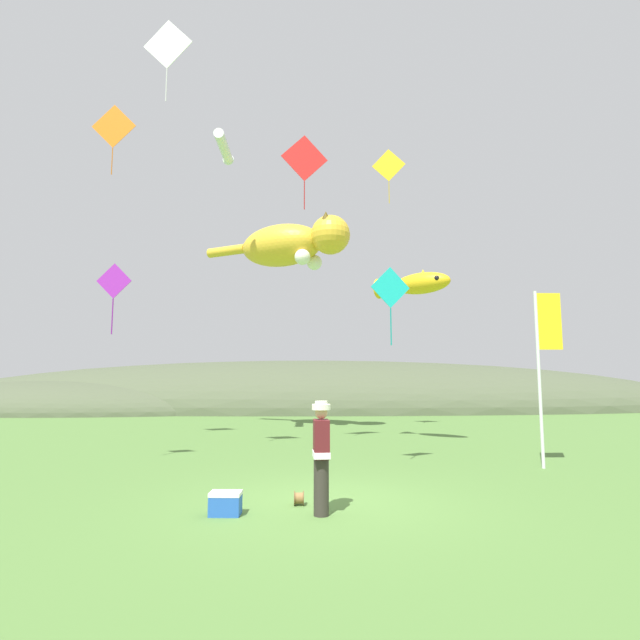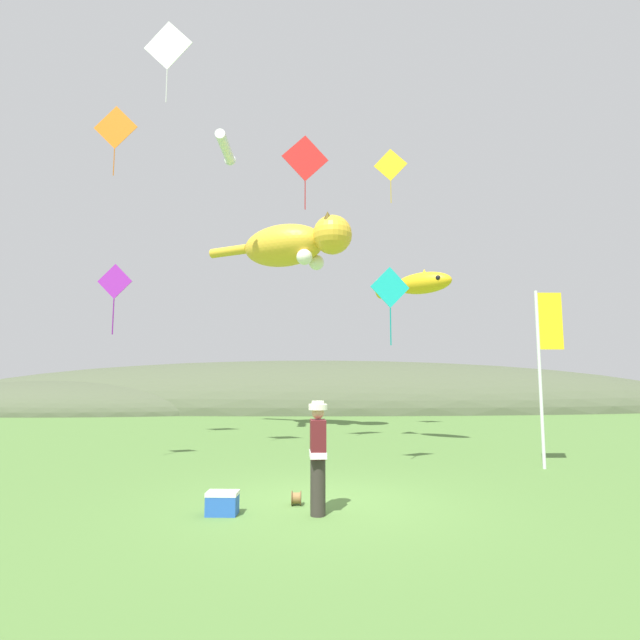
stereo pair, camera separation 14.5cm
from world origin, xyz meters
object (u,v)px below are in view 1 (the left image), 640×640
object	(u,v)px
festival_banner_pole	(544,351)
kite_giant_cat	(292,244)
kite_diamond_teal	(390,288)
kite_spool	(299,498)
kite_diamond_orange	(114,127)
kite_diamond_violet	(114,282)
kite_fish_windsock	(413,284)
kite_diamond_white	(168,45)
festival_attendant	(321,453)
kite_diamond_gold	(389,166)
kite_diamond_red	(304,159)
kite_tube_streamer	(224,147)
picnic_cooler	(225,503)

from	to	relation	value
festival_banner_pole	kite_giant_cat	distance (m)	11.51
festival_banner_pole	kite_diamond_teal	world-z (taller)	kite_diamond_teal
kite_spool	kite_diamond_orange	bearing A→B (deg)	132.69
kite_spool	kite_diamond_violet	xyz separation A→B (m)	(-4.75, 3.72, 4.42)
kite_fish_windsock	kite_diamond_teal	size ratio (longest dim) A/B	1.31
kite_giant_cat	kite_diamond_white	xyz separation A→B (m)	(-2.96, -8.11, 3.10)
kite_diamond_violet	kite_diamond_white	xyz separation A→B (m)	(1.22, -0.32, 6.22)
kite_fish_windsock	kite_spool	bearing A→B (deg)	-116.08
festival_attendant	kite_diamond_white	bearing A→B (deg)	133.92
kite_diamond_gold	festival_attendant	bearing A→B (deg)	-105.30
festival_attendant	festival_banner_pole	world-z (taller)	festival_banner_pole
kite_diamond_orange	kite_diamond_teal	bearing A→B (deg)	-23.37
kite_spool	kite_diamond_teal	bearing A→B (deg)	55.60
kite_spool	kite_diamond_white	xyz separation A→B (m)	(-3.54, 3.40, 10.64)
festival_attendant	kite_diamond_teal	bearing A→B (deg)	64.79
festival_banner_pole	kite_diamond_gold	size ratio (longest dim) A/B	1.92
kite_diamond_red	kite_giant_cat	bearing A→B (deg)	96.02
kite_tube_streamer	kite_diamond_violet	size ratio (longest dim) A/B	1.19
kite_diamond_violet	kite_fish_windsock	bearing A→B (deg)	23.50
kite_diamond_violet	kite_diamond_gold	distance (m)	11.86
kite_diamond_orange	kite_diamond_white	xyz separation A→B (m)	(2.64, -3.29, 0.54)
kite_giant_cat	kite_diamond_orange	world-z (taller)	kite_diamond_orange
kite_tube_streamer	kite_diamond_white	world-z (taller)	kite_diamond_white
kite_fish_windsock	kite_diamond_teal	world-z (taller)	kite_fish_windsock
kite_giant_cat	kite_diamond_teal	distance (m)	9.45
kite_giant_cat	kite_diamond_gold	xyz separation A→B (m)	(3.87, -1.43, 2.84)
kite_diamond_gold	kite_diamond_orange	bearing A→B (deg)	-160.32
kite_spool	kite_fish_windsock	distance (m)	9.64
picnic_cooler	kite_spool	bearing A→B (deg)	27.04
kite_fish_windsock	kite_diamond_teal	xyz separation A→B (m)	(-1.47, -4.24, -0.92)
kite_spool	kite_diamond_gold	bearing A→B (deg)	71.90
kite_diamond_gold	kite_fish_windsock	bearing A→B (deg)	-83.72
kite_diamond_teal	kite_diamond_red	distance (m)	5.81
kite_spool	kite_fish_windsock	bearing A→B (deg)	63.92
festival_attendant	kite_diamond_red	distance (m)	10.33
kite_fish_windsock	kite_diamond_violet	distance (m)	9.13
kite_tube_streamer	kite_diamond_violet	xyz separation A→B (m)	(-1.79, -4.96, -5.96)
festival_attendant	festival_banner_pole	distance (m)	7.08
picnic_cooler	kite_tube_streamer	bearing A→B (deg)	101.11
kite_giant_cat	kite_diamond_gold	distance (m)	5.01
kite_spool	kite_diamond_violet	distance (m)	7.48
picnic_cooler	kite_diamond_red	distance (m)	10.95
festival_attendant	picnic_cooler	bearing A→B (deg)	177.78
kite_spool	kite_fish_windsock	xyz separation A→B (m)	(3.60, 7.35, 5.09)
kite_giant_cat	kite_tube_streamer	distance (m)	4.67
kite_fish_windsock	kite_diamond_orange	bearing A→B (deg)	-176.17
kite_diamond_teal	kite_diamond_gold	xyz separation A→B (m)	(1.17, 6.98, 6.20)
kite_tube_streamer	kite_diamond_orange	bearing A→B (deg)	-148.37
kite_fish_windsock	kite_diamond_teal	distance (m)	4.58
kite_tube_streamer	kite_diamond_violet	distance (m)	7.96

